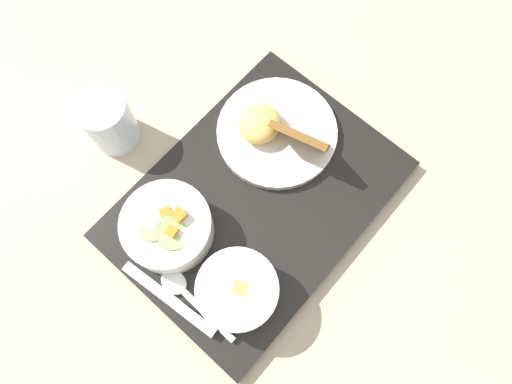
{
  "coord_description": "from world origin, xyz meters",
  "views": [
    {
      "loc": [
        -0.14,
        -0.14,
        0.67
      ],
      "look_at": [
        0.0,
        0.0,
        0.05
      ],
      "focal_mm": 32.0,
      "sensor_mm": 36.0,
      "label": 1
    }
  ],
  "objects_px": {
    "bowl_salad": "(168,227)",
    "bowl_soup": "(238,290)",
    "spoon": "(185,293)",
    "knife": "(185,311)",
    "plate_main": "(276,131)",
    "glass_water": "(110,123)"
  },
  "relations": [
    {
      "from": "bowl_salad",
      "to": "glass_water",
      "type": "relative_size",
      "value": 1.34
    },
    {
      "from": "bowl_soup",
      "to": "glass_water",
      "type": "xyz_separation_m",
      "value": [
        0.04,
        0.32,
        -0.0
      ]
    },
    {
      "from": "knife",
      "to": "spoon",
      "type": "bearing_deg",
      "value": -52.53
    },
    {
      "from": "knife",
      "to": "spoon",
      "type": "distance_m",
      "value": 0.02
    },
    {
      "from": "bowl_salad",
      "to": "knife",
      "type": "bearing_deg",
      "value": -122.56
    },
    {
      "from": "plate_main",
      "to": "glass_water",
      "type": "bearing_deg",
      "value": 132.86
    },
    {
      "from": "plate_main",
      "to": "knife",
      "type": "relative_size",
      "value": 1.16
    },
    {
      "from": "bowl_salad",
      "to": "bowl_soup",
      "type": "relative_size",
      "value": 1.14
    },
    {
      "from": "spoon",
      "to": "glass_water",
      "type": "distance_m",
      "value": 0.28
    },
    {
      "from": "bowl_soup",
      "to": "plate_main",
      "type": "height_order",
      "value": "plate_main"
    },
    {
      "from": "bowl_soup",
      "to": "knife",
      "type": "relative_size",
      "value": 0.69
    },
    {
      "from": "glass_water",
      "to": "knife",
      "type": "bearing_deg",
      "value": -111.17
    },
    {
      "from": "knife",
      "to": "glass_water",
      "type": "xyz_separation_m",
      "value": [
        0.11,
        0.28,
        0.02
      ]
    },
    {
      "from": "bowl_soup",
      "to": "plate_main",
      "type": "bearing_deg",
      "value": 31.54
    },
    {
      "from": "bowl_soup",
      "to": "knife",
      "type": "bearing_deg",
      "value": 153.58
    },
    {
      "from": "bowl_salad",
      "to": "bowl_soup",
      "type": "distance_m",
      "value": 0.13
    },
    {
      "from": "bowl_soup",
      "to": "spoon",
      "type": "bearing_deg",
      "value": 135.24
    },
    {
      "from": "bowl_salad",
      "to": "spoon",
      "type": "relative_size",
      "value": 0.93
    },
    {
      "from": "plate_main",
      "to": "glass_water",
      "type": "distance_m",
      "value": 0.26
    },
    {
      "from": "knife",
      "to": "spoon",
      "type": "height_order",
      "value": "knife"
    },
    {
      "from": "spoon",
      "to": "knife",
      "type": "bearing_deg",
      "value": 134.6
    },
    {
      "from": "plate_main",
      "to": "bowl_soup",
      "type": "bearing_deg",
      "value": -148.46
    }
  ]
}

